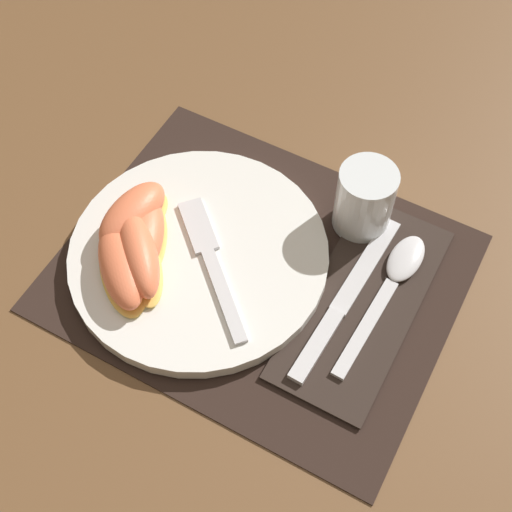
{
  "coord_description": "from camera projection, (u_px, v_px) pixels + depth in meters",
  "views": [
    {
      "loc": [
        0.19,
        -0.35,
        0.65
      ],
      "look_at": [
        -0.01,
        0.0,
        0.02
      ],
      "focal_mm": 50.0,
      "sensor_mm": 36.0,
      "label": 1
    }
  ],
  "objects": [
    {
      "name": "ground_plane",
      "position": [
        259.0,
        273.0,
        0.76
      ],
      "size": [
        3.0,
        3.0,
        0.0
      ],
      "primitive_type": "plane",
      "color": "brown"
    },
    {
      "name": "napkin",
      "position": [
        363.0,
        302.0,
        0.74
      ],
      "size": [
        0.11,
        0.25,
        0.0
      ],
      "color": "#2D231E",
      "rests_on": "placemat"
    },
    {
      "name": "plate",
      "position": [
        199.0,
        255.0,
        0.76
      ],
      "size": [
        0.28,
        0.28,
        0.02
      ],
      "color": "white",
      "rests_on": "placemat"
    },
    {
      "name": "citrus_wedge_0",
      "position": [
        133.0,
        216.0,
        0.76
      ],
      "size": [
        0.06,
        0.1,
        0.04
      ],
      "color": "#F7C656",
      "rests_on": "plate"
    },
    {
      "name": "citrus_wedge_1",
      "position": [
        140.0,
        237.0,
        0.75
      ],
      "size": [
        0.1,
        0.13,
        0.03
      ],
      "color": "#F7C656",
      "rests_on": "plate"
    },
    {
      "name": "fork",
      "position": [
        210.0,
        257.0,
        0.75
      ],
      "size": [
        0.15,
        0.14,
        0.0
      ],
      "color": "silver",
      "rests_on": "plate"
    },
    {
      "name": "citrus_wedge_3",
      "position": [
        122.0,
        266.0,
        0.73
      ],
      "size": [
        0.11,
        0.11,
        0.03
      ],
      "color": "#F7C656",
      "rests_on": "plate"
    },
    {
      "name": "juice_glass",
      "position": [
        364.0,
        202.0,
        0.76
      ],
      "size": [
        0.06,
        0.06,
        0.08
      ],
      "color": "silver",
      "rests_on": "placemat"
    },
    {
      "name": "spoon",
      "position": [
        395.0,
        276.0,
        0.75
      ],
      "size": [
        0.04,
        0.19,
        0.01
      ],
      "color": "silver",
      "rests_on": "napkin"
    },
    {
      "name": "placemat",
      "position": [
        259.0,
        272.0,
        0.76
      ],
      "size": [
        0.41,
        0.33,
        0.0
      ],
      "color": "black",
      "rests_on": "ground_plane"
    },
    {
      "name": "knife",
      "position": [
        344.0,
        300.0,
        0.73
      ],
      "size": [
        0.03,
        0.22,
        0.01
      ],
      "color": "silver",
      "rests_on": "napkin"
    },
    {
      "name": "citrus_wedge_2",
      "position": [
        139.0,
        254.0,
        0.73
      ],
      "size": [
        0.11,
        0.11,
        0.04
      ],
      "color": "#F7C656",
      "rests_on": "plate"
    }
  ]
}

